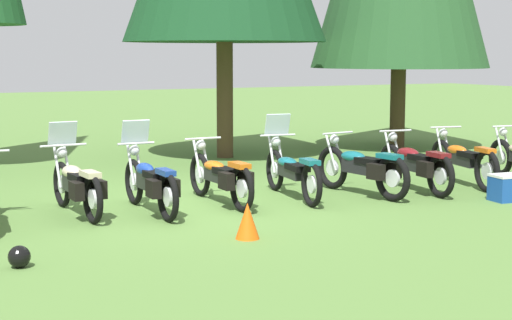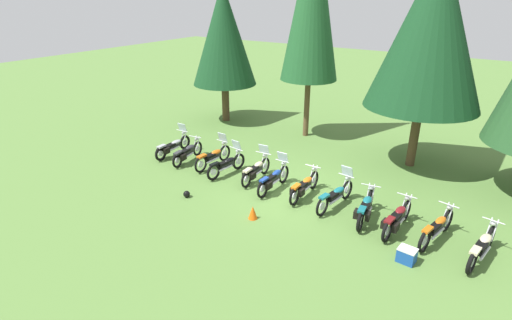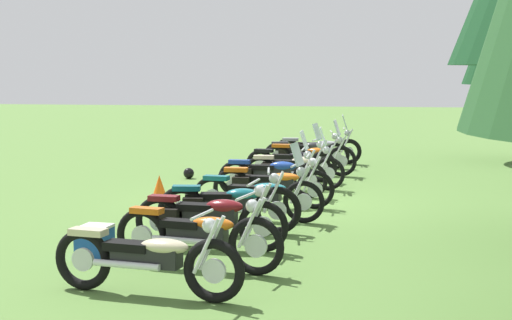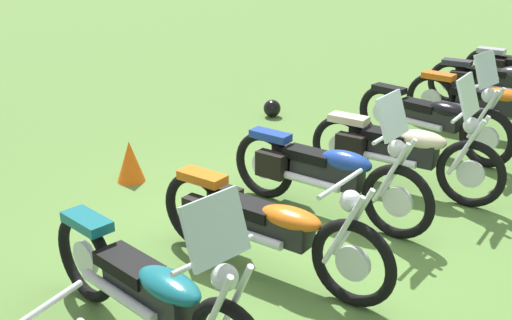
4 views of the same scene
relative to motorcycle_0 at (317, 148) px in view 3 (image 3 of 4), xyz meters
name	(u,v)px [view 3 (image 3 of 4)]	position (x,y,z in m)	size (l,w,h in m)	color
ground_plane	(273,203)	(6.54, -0.36, -0.45)	(80.00, 80.00, 0.00)	#547A38
motorcycle_0	(317,148)	(0.00, 0.00, 0.00)	(0.69, 2.40, 1.36)	black
motorcycle_1	(305,152)	(1.13, -0.23, 0.00)	(0.74, 2.25, 1.00)	black
motorcycle_2	(311,156)	(2.44, 0.03, 0.03)	(0.64, 2.32, 1.38)	black
motorcycle_3	(292,161)	(3.45, -0.32, 0.01)	(0.76, 2.20, 1.37)	black
motorcycle_4	(293,168)	(4.81, -0.15, 0.03)	(0.73, 2.21, 1.37)	black
motorcycle_5	(271,174)	(5.85, -0.49, 0.03)	(0.60, 2.28, 1.38)	black
motorcycle_6	(271,184)	(7.11, -0.34, 0.01)	(0.65, 2.32, 1.02)	black
motorcycle_7	(259,194)	(8.40, -0.37, 0.02)	(0.66, 2.38, 1.38)	black
motorcycle_8	(227,205)	(9.61, -0.70, 0.02)	(0.77, 2.29, 1.04)	black
motorcycle_9	(208,217)	(10.68, -0.78, 0.03)	(0.72, 2.34, 1.03)	black
motorcycle_10	(198,235)	(11.88, -0.65, 0.02)	(0.76, 2.37, 1.03)	black
motorcycle_11	(147,258)	(13.17, -0.96, 0.00)	(0.70, 2.40, 1.02)	black
picnic_cooler	(95,241)	(11.41, -2.25, -0.23)	(0.54, 0.45, 0.44)	#19479E
traffic_cone	(159,187)	(6.38, -2.71, -0.21)	(0.32, 0.32, 0.48)	#EA590F
dropped_helmet	(189,173)	(3.43, -2.81, -0.32)	(0.26, 0.26, 0.26)	black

